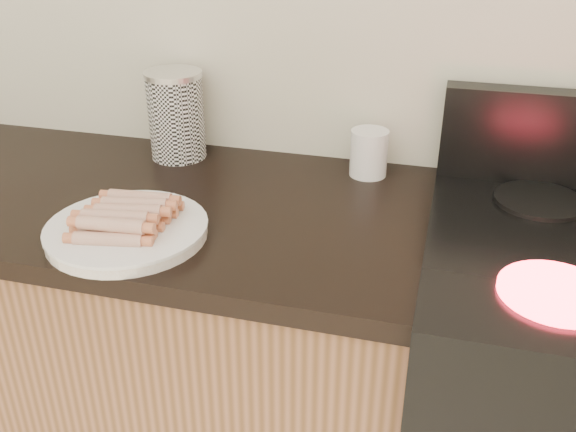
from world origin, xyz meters
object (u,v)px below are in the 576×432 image
(main_plate, at_px, (127,232))
(mug, at_px, (369,153))
(canister, at_px, (176,115))
(side_plate, at_px, (129,233))

(main_plate, bearing_deg, mug, 46.00)
(canister, relative_size, mug, 1.98)
(canister, bearing_deg, main_plate, -80.26)
(main_plate, bearing_deg, side_plate, -11.56)
(side_plate, bearing_deg, mug, 46.33)
(mug, bearing_deg, canister, -178.84)
(side_plate, xyz_separation_m, canister, (-0.07, 0.39, 0.09))
(side_plate, distance_m, canister, 0.41)
(main_plate, xyz_separation_m, mug, (0.39, 0.40, 0.04))
(main_plate, xyz_separation_m, canister, (-0.07, 0.39, 0.09))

